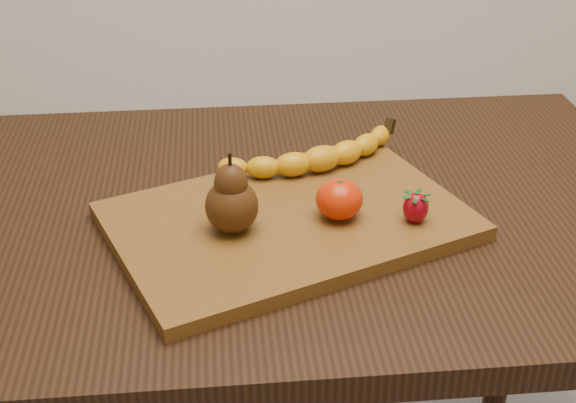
{
  "coord_description": "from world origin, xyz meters",
  "views": [
    {
      "loc": [
        -0.13,
        -0.95,
        1.32
      ],
      "look_at": [
        -0.04,
        -0.06,
        0.8
      ],
      "focal_mm": 50.0,
      "sensor_mm": 36.0,
      "label": 1
    }
  ],
  "objects": [
    {
      "name": "pear",
      "position": [
        -0.12,
        -0.09,
        0.83
      ],
      "size": [
        0.09,
        0.09,
        0.11
      ],
      "primitive_type": null,
      "rotation": [
        0.0,
        0.0,
        0.39
      ],
      "color": "#3F220A",
      "rests_on": "cutting_board"
    },
    {
      "name": "banana",
      "position": [
        0.02,
        0.06,
        0.8
      ],
      "size": [
        0.25,
        0.14,
        0.04
      ],
      "primitive_type": null,
      "rotation": [
        0.0,
        0.0,
        0.35
      ],
      "color": "#DF9C0A",
      "rests_on": "cutting_board"
    },
    {
      "name": "table",
      "position": [
        0.0,
        0.0,
        0.66
      ],
      "size": [
        1.0,
        0.7,
        0.76
      ],
      "color": "black",
      "rests_on": "ground"
    },
    {
      "name": "mandarin",
      "position": [
        0.02,
        -0.07,
        0.81
      ],
      "size": [
        0.07,
        0.07,
        0.05
      ],
      "primitive_type": "ellipsoid",
      "rotation": [
        0.0,
        0.0,
        0.21
      ],
      "color": "red",
      "rests_on": "cutting_board"
    },
    {
      "name": "cutting_board",
      "position": [
        -0.04,
        -0.06,
        0.77
      ],
      "size": [
        0.53,
        0.44,
        0.02
      ],
      "primitive_type": "cube",
      "rotation": [
        0.0,
        0.0,
        0.38
      ],
      "color": "brown",
      "rests_on": "table"
    },
    {
      "name": "strawberry",
      "position": [
        0.12,
        -0.09,
        0.8
      ],
      "size": [
        0.04,
        0.04,
        0.04
      ],
      "primitive_type": null,
      "rotation": [
        0.0,
        0.0,
        0.12
      ],
      "color": "#990411",
      "rests_on": "cutting_board"
    }
  ]
}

